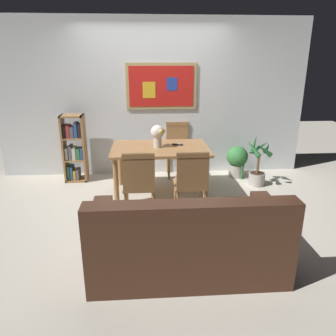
{
  "coord_description": "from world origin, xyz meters",
  "views": [
    {
      "loc": [
        -0.14,
        -4.2,
        1.95
      ],
      "look_at": [
        0.13,
        -0.36,
        0.65
      ],
      "focal_mm": 34.83,
      "sensor_mm": 36.0,
      "label": 1
    }
  ],
  "objects_px": {
    "dining_table": "(160,153)",
    "dining_chair_near_right": "(191,180)",
    "potted_ivy": "(237,160)",
    "tv_remote": "(178,144)",
    "potted_palm": "(258,167)",
    "flower_vase": "(158,134)",
    "bookshelf": "(74,149)",
    "dining_chair_far_right": "(178,145)",
    "dining_chair_near_left": "(139,181)",
    "leather_couch": "(187,243)"
  },
  "relations": [
    {
      "from": "dining_table",
      "to": "dining_chair_near_right",
      "type": "relative_size",
      "value": 1.54
    },
    {
      "from": "potted_ivy",
      "to": "tv_remote",
      "type": "distance_m",
      "value": 1.28
    },
    {
      "from": "potted_palm",
      "to": "flower_vase",
      "type": "bearing_deg",
      "value": -172.22
    },
    {
      "from": "bookshelf",
      "to": "tv_remote",
      "type": "xyz_separation_m",
      "value": [
        1.64,
        -0.56,
        0.19
      ]
    },
    {
      "from": "dining_chair_far_right",
      "to": "dining_chair_near_left",
      "type": "xyz_separation_m",
      "value": [
        -0.64,
        -1.71,
        0.0
      ]
    },
    {
      "from": "dining_chair_near_left",
      "to": "flower_vase",
      "type": "bearing_deg",
      "value": 72.98
    },
    {
      "from": "bookshelf",
      "to": "flower_vase",
      "type": "distance_m",
      "value": 1.54
    },
    {
      "from": "leather_couch",
      "to": "flower_vase",
      "type": "distance_m",
      "value": 2.05
    },
    {
      "from": "dining_table",
      "to": "potted_palm",
      "type": "relative_size",
      "value": 1.72
    },
    {
      "from": "potted_palm",
      "to": "potted_ivy",
      "type": "bearing_deg",
      "value": 117.7
    },
    {
      "from": "dining_table",
      "to": "leather_couch",
      "type": "height_order",
      "value": "leather_couch"
    },
    {
      "from": "dining_table",
      "to": "dining_chair_near_right",
      "type": "height_order",
      "value": "dining_chair_near_right"
    },
    {
      "from": "dining_chair_near_right",
      "to": "tv_remote",
      "type": "bearing_deg",
      "value": 94.14
    },
    {
      "from": "dining_table",
      "to": "leather_couch",
      "type": "xyz_separation_m",
      "value": [
        0.15,
        -1.94,
        -0.32
      ]
    },
    {
      "from": "dining_table",
      "to": "potted_palm",
      "type": "xyz_separation_m",
      "value": [
        1.57,
        0.22,
        -0.32
      ]
    },
    {
      "from": "bookshelf",
      "to": "potted_ivy",
      "type": "bearing_deg",
      "value": -0.54
    },
    {
      "from": "potted_palm",
      "to": "dining_chair_near_left",
      "type": "bearing_deg",
      "value": -149.71
    },
    {
      "from": "dining_chair_near_left",
      "to": "potted_ivy",
      "type": "distance_m",
      "value": 2.24
    },
    {
      "from": "dining_table",
      "to": "potted_palm",
      "type": "bearing_deg",
      "value": 8.17
    },
    {
      "from": "dining_chair_near_left",
      "to": "dining_chair_far_right",
      "type": "bearing_deg",
      "value": 69.45
    },
    {
      "from": "flower_vase",
      "to": "tv_remote",
      "type": "height_order",
      "value": "flower_vase"
    },
    {
      "from": "dining_chair_near_left",
      "to": "potted_ivy",
      "type": "relative_size",
      "value": 1.55
    },
    {
      "from": "leather_couch",
      "to": "bookshelf",
      "type": "relative_size",
      "value": 1.64
    },
    {
      "from": "leather_couch",
      "to": "flower_vase",
      "type": "xyz_separation_m",
      "value": [
        -0.19,
        1.94,
        0.61
      ]
    },
    {
      "from": "dining_chair_near_left",
      "to": "potted_palm",
      "type": "relative_size",
      "value": 1.11
    },
    {
      "from": "dining_chair_near_left",
      "to": "bookshelf",
      "type": "height_order",
      "value": "bookshelf"
    },
    {
      "from": "potted_ivy",
      "to": "tv_remote",
      "type": "xyz_separation_m",
      "value": [
        -1.08,
        -0.54,
        0.44
      ]
    },
    {
      "from": "dining_chair_far_right",
      "to": "potted_palm",
      "type": "xyz_separation_m",
      "value": [
        1.22,
        -0.62,
        -0.22
      ]
    },
    {
      "from": "bookshelf",
      "to": "potted_palm",
      "type": "relative_size",
      "value": 1.35
    },
    {
      "from": "dining_table",
      "to": "bookshelf",
      "type": "bearing_deg",
      "value": 154.15
    },
    {
      "from": "leather_couch",
      "to": "tv_remote",
      "type": "relative_size",
      "value": 11.11
    },
    {
      "from": "dining_chair_far_right",
      "to": "dining_chair_near_right",
      "type": "distance_m",
      "value": 1.71
    },
    {
      "from": "dining_table",
      "to": "dining_chair_far_right",
      "type": "xyz_separation_m",
      "value": [
        0.34,
        0.85,
        -0.09
      ]
    },
    {
      "from": "bookshelf",
      "to": "tv_remote",
      "type": "relative_size",
      "value": 6.79
    },
    {
      "from": "dining_table",
      "to": "flower_vase",
      "type": "distance_m",
      "value": 0.29
    },
    {
      "from": "dining_table",
      "to": "leather_couch",
      "type": "distance_m",
      "value": 1.97
    },
    {
      "from": "potted_palm",
      "to": "dining_chair_far_right",
      "type": "bearing_deg",
      "value": 152.98
    },
    {
      "from": "dining_chair_near_left",
      "to": "dining_chair_near_right",
      "type": "bearing_deg",
      "value": -0.13
    },
    {
      "from": "flower_vase",
      "to": "tv_remote",
      "type": "relative_size",
      "value": 2.01
    },
    {
      "from": "dining_chair_far_right",
      "to": "leather_couch",
      "type": "height_order",
      "value": "dining_chair_far_right"
    },
    {
      "from": "leather_couch",
      "to": "dining_chair_near_left",
      "type": "bearing_deg",
      "value": 112.85
    },
    {
      "from": "dining_table",
      "to": "dining_chair_far_right",
      "type": "distance_m",
      "value": 0.92
    },
    {
      "from": "potted_ivy",
      "to": "potted_palm",
      "type": "bearing_deg",
      "value": -62.3
    },
    {
      "from": "dining_table",
      "to": "dining_chair_near_right",
      "type": "bearing_deg",
      "value": -68.64
    },
    {
      "from": "flower_vase",
      "to": "dining_chair_near_left",
      "type": "bearing_deg",
      "value": -107.02
    },
    {
      "from": "dining_chair_far_right",
      "to": "flower_vase",
      "type": "distance_m",
      "value": 1.0
    },
    {
      "from": "dining_chair_far_right",
      "to": "leather_couch",
      "type": "distance_m",
      "value": 2.8
    },
    {
      "from": "dining_chair_near_left",
      "to": "bookshelf",
      "type": "relative_size",
      "value": 0.83
    },
    {
      "from": "flower_vase",
      "to": "dining_table",
      "type": "bearing_deg",
      "value": -11.49
    },
    {
      "from": "potted_ivy",
      "to": "flower_vase",
      "type": "distance_m",
      "value": 1.64
    }
  ]
}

